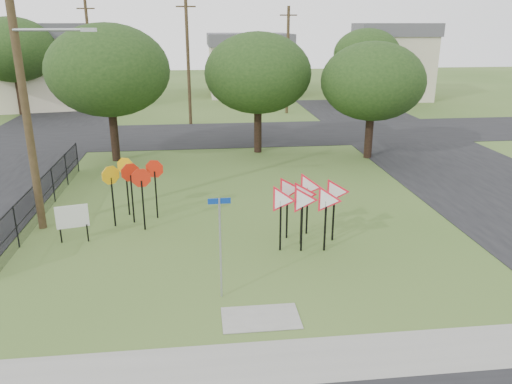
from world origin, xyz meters
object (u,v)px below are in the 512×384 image
(yield_sign_cluster, at_px, (306,197))
(street_name_sign, at_px, (220,241))
(stop_sign_cluster, at_px, (133,178))
(info_board, at_px, (72,218))

(yield_sign_cluster, bearing_deg, street_name_sign, -133.57)
(stop_sign_cluster, bearing_deg, street_name_sign, -63.17)
(yield_sign_cluster, height_order, info_board, yield_sign_cluster)
(stop_sign_cluster, distance_m, yield_sign_cluster, 6.55)
(yield_sign_cluster, bearing_deg, info_board, 172.38)
(street_name_sign, relative_size, info_board, 2.15)
(stop_sign_cluster, relative_size, yield_sign_cluster, 0.80)
(info_board, bearing_deg, street_name_sign, -40.89)
(street_name_sign, bearing_deg, info_board, 139.11)
(stop_sign_cluster, bearing_deg, info_board, -139.51)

